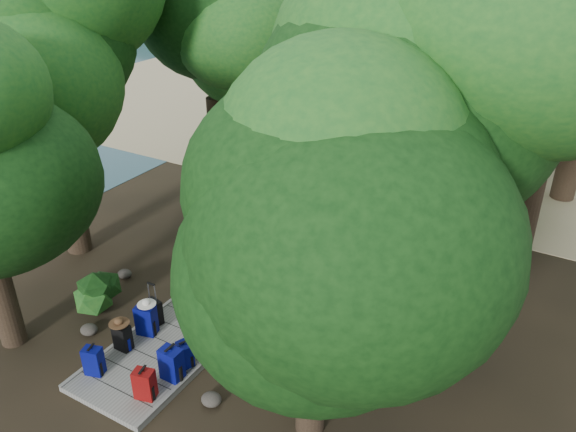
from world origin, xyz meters
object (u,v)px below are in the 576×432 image
Objects in this scene: backpack_right_a at (144,383)px; duffel_right_khaki at (218,324)px; backpack_left_c at (146,318)px; kayak at (316,132)px; backpack_right_d at (199,338)px; lone_suitcase_on_sand at (377,165)px; sun_lounger at (459,163)px; backpack_right_b at (171,362)px; backpack_left_b at (122,336)px; backpack_left_a at (93,360)px; duffel_right_black at (237,306)px; backpack_right_c at (185,353)px; suitcase_on_boardwalk at (155,311)px.

duffel_right_khaki is at bearing 74.20° from backpack_right_a.
kayak is at bearing 87.39° from backpack_left_c.
backpack_right_a is 1.11× the size of backpack_right_d.
lone_suitcase_on_sand is at bearing -52.12° from kayak.
sun_lounger is (6.18, -0.76, 0.10)m from kayak.
backpack_right_b is 1.24× the size of lone_suitcase_on_sand.
backpack_left_b is at bearing -112.10° from backpack_left_c.
backpack_right_a is at bearing -108.16° from backpack_right_d.
backpack_left_b is at bearing -89.62° from sun_lounger.
duffel_right_black is at bearing 49.70° from backpack_left_a.
backpack_left_a is at bearing -94.30° from lone_suitcase_on_sand.
backpack_left_a reaches higher than backpack_right_c.
duffel_right_black is at bearing 35.61° from backpack_left_c.
backpack_right_b is at bearing 65.63° from backpack_right_a.
sun_lounger is at bearing 58.73° from duffel_right_khaki.
duffel_right_khaki is 1.09× the size of suitcase_on_boardwalk.
sun_lounger is at bearing 35.26° from lone_suitcase_on_sand.
lone_suitcase_on_sand reaches higher than kayak.
backpack_right_c is 1.60m from suitcase_on_boardwalk.
backpack_right_d is at bearing -80.65° from duffel_right_black.
duffel_right_black is (-0.06, 1.88, -0.09)m from backpack_right_c.
kayak is 2.00× the size of sun_lounger.
backpack_left_c is 2.00m from duffel_right_black.
backpack_left_c is 13.64m from kayak.
lone_suitcase_on_sand is at bearing 70.88° from duffel_right_khaki.
backpack_right_d is at bearing 115.64° from backpack_right_c.
lone_suitcase_on_sand is at bearing 77.39° from backpack_right_a.
backpack_right_d is 13.84m from kayak.
kayak is (-2.80, 13.95, -0.25)m from backpack_left_b.
backpack_right_a is 15.29m from kayak.
sun_lounger is at bearing 103.13° from backpack_right_c.
sun_lounger is at bearing 60.47° from backpack_left_c.
backpack_left_b is 1.43m from backpack_right_c.
sun_lounger is (2.44, 1.73, -0.03)m from lone_suitcase_on_sand.
lone_suitcase_on_sand is at bearing 76.19° from backpack_right_d.
backpack_left_c is at bearing -89.96° from sun_lounger.
suitcase_on_boardwalk reaches higher than sun_lounger.
duffel_right_khaki is at bearing 113.50° from backpack_right_c.
kayak is (-4.23, 14.10, -0.31)m from backpack_right_b.
backpack_right_d is at bearing -87.77° from lone_suitcase_on_sand.
backpack_left_a is at bearing -106.40° from backpack_left_c.
duffel_right_khaki is 1.00× the size of duffel_right_black.
backpack_right_d is 0.18× the size of kayak.
backpack_right_c and suitcase_on_boardwalk have the same top height.
duffel_right_black is (-0.03, 1.40, -0.11)m from backpack_right_d.
backpack_right_d is (1.34, 1.56, -0.03)m from backpack_left_a.
lone_suitcase_on_sand is (0.86, 10.83, -0.17)m from backpack_left_c.
sun_lounger reaches higher than duffel_right_khaki.
backpack_right_c is at bearing -102.32° from backpack_right_d.
backpack_right_a is (1.28, 0.03, 0.00)m from backpack_left_a.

